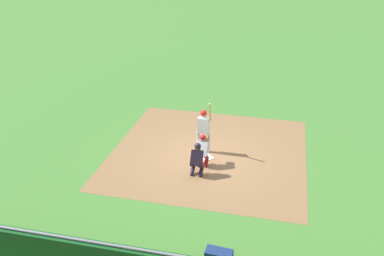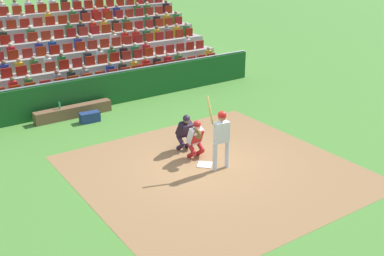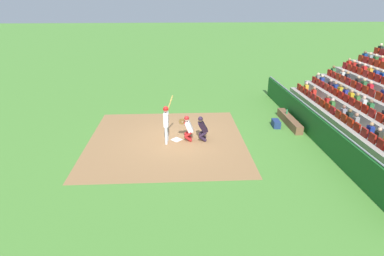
{
  "view_description": "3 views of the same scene",
  "coord_description": "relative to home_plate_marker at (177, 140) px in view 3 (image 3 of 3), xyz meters",
  "views": [
    {
      "loc": [
        2.5,
        -13.73,
        8.15
      ],
      "look_at": [
        -0.57,
        -0.14,
        1.32
      ],
      "focal_mm": 38.01,
      "sensor_mm": 36.0,
      "label": 1
    },
    {
      "loc": [
        7.76,
        10.44,
        6.45
      ],
      "look_at": [
        0.32,
        -0.21,
        1.22
      ],
      "focal_mm": 44.36,
      "sensor_mm": 36.0,
      "label": 2
    },
    {
      "loc": [
        -14.07,
        0.12,
        6.49
      ],
      "look_at": [
        -0.59,
        -0.73,
        0.86
      ],
      "focal_mm": 29.26,
      "sensor_mm": 36.0,
      "label": 3
    }
  ],
  "objects": [
    {
      "name": "dugout_bench",
      "position": [
        1.68,
        -6.27,
        0.2
      ],
      "size": [
        3.03,
        0.4,
        0.44
      ],
      "primitive_type": "cube",
      "color": "brown",
      "rests_on": "ground_plane"
    },
    {
      "name": "water_bottle_on_bench",
      "position": [
        2.19,
        -6.28,
        0.55
      ],
      "size": [
        0.07,
        0.07,
        0.26
      ],
      "primitive_type": "cylinder",
      "color": "green",
      "rests_on": "dugout_bench"
    },
    {
      "name": "infield_dirt_patch",
      "position": [
        0.0,
        0.5,
        -0.01
      ],
      "size": [
        7.78,
        7.68,
        0.01
      ],
      "primitive_type": "cube",
      "rotation": [
        0.0,
        0.0,
        -0.01
      ],
      "color": "#9A6E45",
      "rests_on": "ground_plane"
    },
    {
      "name": "ground_plane",
      "position": [
        0.0,
        0.0,
        -0.02
      ],
      "size": [
        160.0,
        160.0,
        0.0
      ],
      "primitive_type": "plane",
      "color": "#4E8934"
    },
    {
      "name": "catcher_crouching",
      "position": [
        -0.06,
        -0.55,
        0.7
      ],
      "size": [
        0.47,
        0.71,
        1.29
      ],
      "color": "#AD1C1D",
      "rests_on": "ground_plane"
    },
    {
      "name": "equipment_duffel_bag",
      "position": [
        1.37,
        -5.43,
        0.17
      ],
      "size": [
        0.76,
        0.41,
        0.37
      ],
      "primitive_type": "cube",
      "rotation": [
        0.0,
        0.0,
        -0.08
      ],
      "color": "navy",
      "rests_on": "ground_plane"
    },
    {
      "name": "home_plate_umpire",
      "position": [
        -0.13,
        -1.25,
        0.68
      ],
      "size": [
        0.47,
        0.5,
        1.27
      ],
      "color": "#291B2F",
      "rests_on": "ground_plane"
    },
    {
      "name": "home_plate_marker",
      "position": [
        0.0,
        0.0,
        0.0
      ],
      "size": [
        0.62,
        0.62,
        0.02
      ],
      "primitive_type": "cube",
      "rotation": [
        0.0,
        0.0,
        0.79
      ],
      "color": "white",
      "rests_on": "infield_dirt_patch"
    },
    {
      "name": "batter_at_plate",
      "position": [
        -0.23,
        0.47,
        1.14
      ],
      "size": [
        0.61,
        0.5,
        2.28
      ],
      "color": "silver",
      "rests_on": "ground_plane"
    },
    {
      "name": "dugout_wall",
      "position": [
        0.0,
        -6.82,
        0.64
      ],
      "size": [
        14.8,
        0.24,
        1.37
      ],
      "color": "#17531E",
      "rests_on": "ground_plane"
    }
  ]
}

